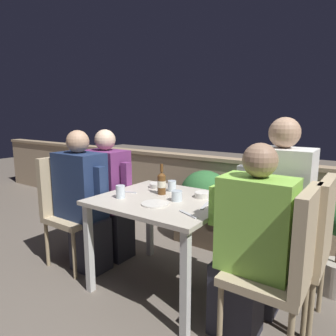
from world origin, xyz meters
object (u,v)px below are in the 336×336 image
at_px(chair_right_near, 287,259).
at_px(chair_right_far, 307,240).
at_px(chair_left_far, 95,194).
at_px(person_green_blouse, 249,245).
at_px(chair_left_near, 68,201).
at_px(person_navy_jumper, 83,201).
at_px(person_purple_stripe, 110,194).
at_px(beer_bottle, 162,183).
at_px(person_white_polo, 274,218).

distance_m(chair_right_near, chair_right_far, 0.33).
relative_size(chair_left_far, person_green_blouse, 0.82).
height_order(chair_left_near, chair_left_far, same).
distance_m(person_navy_jumper, person_purple_stripe, 0.29).
bearing_deg(chair_right_far, person_green_blouse, -127.32).
distance_m(chair_left_near, beer_bottle, 0.93).
xyz_separation_m(person_navy_jumper, person_purple_stripe, (0.02, 0.29, -0.00)).
xyz_separation_m(person_navy_jumper, beer_bottle, (0.67, 0.22, 0.21)).
xyz_separation_m(chair_right_near, chair_right_far, (0.04, 0.33, 0.00)).
height_order(chair_right_near, beer_bottle, chair_right_near).
xyz_separation_m(person_navy_jumper, person_green_blouse, (1.46, -0.02, -0.01)).
xyz_separation_m(chair_left_far, beer_bottle, (0.86, -0.07, 0.24)).
height_order(chair_left_near, person_green_blouse, person_green_blouse).
bearing_deg(person_navy_jumper, person_purple_stripe, 86.91).
bearing_deg(chair_right_far, chair_right_near, -96.70).
xyz_separation_m(person_green_blouse, beer_bottle, (-0.80, 0.24, 0.21)).
distance_m(person_white_polo, beer_bottle, 0.86).
bearing_deg(person_white_polo, person_navy_jumper, -168.41).
distance_m(chair_left_far, person_purple_stripe, 0.21).
height_order(chair_right_near, person_white_polo, person_white_polo).
height_order(person_navy_jumper, chair_right_far, person_navy_jumper).
relative_size(person_white_polo, beer_bottle, 5.49).
xyz_separation_m(chair_right_near, beer_bottle, (-1.01, 0.24, 0.24)).
height_order(person_navy_jumper, chair_right_near, person_navy_jumper).
bearing_deg(person_purple_stripe, person_white_polo, 0.68).
bearing_deg(chair_left_far, chair_left_near, -93.04).
relative_size(person_navy_jumper, person_purple_stripe, 1.01).
xyz_separation_m(chair_right_far, person_white_polo, (-0.21, 0.00, 0.10)).
xyz_separation_m(person_purple_stripe, person_white_polo, (1.49, 0.02, 0.06)).
height_order(chair_right_near, person_green_blouse, person_green_blouse).
bearing_deg(chair_right_far, beer_bottle, -175.36).
xyz_separation_m(person_purple_stripe, chair_right_near, (1.66, -0.31, -0.03)).
height_order(person_purple_stripe, person_white_polo, person_white_polo).
bearing_deg(chair_right_near, person_purple_stripe, 169.50).
bearing_deg(beer_bottle, person_green_blouse, -16.73).
height_order(person_purple_stripe, beer_bottle, person_purple_stripe).
xyz_separation_m(person_purple_stripe, beer_bottle, (0.65, -0.07, 0.21)).
bearing_deg(person_green_blouse, chair_left_near, 179.45).
bearing_deg(chair_left_far, person_purple_stripe, -0.00).
xyz_separation_m(chair_left_far, person_white_polo, (1.70, 0.02, 0.10)).
distance_m(chair_left_far, person_white_polo, 1.70).
relative_size(chair_right_near, beer_bottle, 4.02).
xyz_separation_m(chair_right_far, beer_bottle, (-1.05, -0.08, 0.24)).
distance_m(chair_right_far, person_white_polo, 0.23).
xyz_separation_m(chair_right_near, person_white_polo, (-0.17, 0.33, 0.10)).
relative_size(person_navy_jumper, chair_right_far, 1.25).
relative_size(chair_left_far, person_white_polo, 0.73).
bearing_deg(person_white_polo, person_purple_stripe, -179.32).
bearing_deg(person_purple_stripe, chair_left_far, 180.00).
relative_size(chair_left_far, chair_right_far, 1.00).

